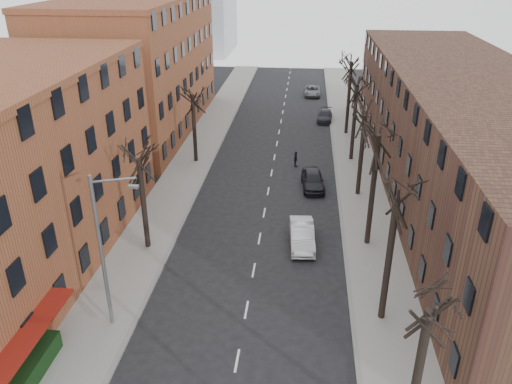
# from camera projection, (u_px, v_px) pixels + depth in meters

# --- Properties ---
(sidewalk_left) EXTENTS (4.00, 90.00, 0.15)m
(sidewalk_left) POSITION_uv_depth(u_px,v_px,m) (194.00, 157.00, 50.01)
(sidewalk_left) COLOR gray
(sidewalk_left) RESTS_ON ground
(sidewalk_right) EXTENTS (4.00, 90.00, 0.15)m
(sidewalk_right) POSITION_uv_depth(u_px,v_px,m) (356.00, 163.00, 48.56)
(sidewalk_right) COLOR gray
(sidewalk_right) RESTS_ON ground
(building_left_far) EXTENTS (12.00, 28.00, 14.00)m
(building_left_far) POSITION_uv_depth(u_px,v_px,m) (138.00, 68.00, 55.83)
(building_left_far) COLOR brown
(building_left_far) RESTS_ON ground
(building_right) EXTENTS (12.00, 50.00, 10.00)m
(building_right) POSITION_uv_depth(u_px,v_px,m) (463.00, 135.00, 41.23)
(building_right) COLOR #4C3223
(building_right) RESTS_ON ground
(awning_left) EXTENTS (1.20, 7.00, 0.15)m
(awning_left) POSITION_uv_depth(u_px,v_px,m) (39.00, 377.00, 24.14)
(awning_left) COLOR maroon
(awning_left) RESTS_ON ground
(hedge) EXTENTS (0.80, 6.00, 1.00)m
(hedge) POSITION_uv_depth(u_px,v_px,m) (24.00, 382.00, 22.97)
(hedge) COLOR black
(hedge) RESTS_ON sidewalk_left
(tree_right_b) EXTENTS (5.20, 5.20, 10.80)m
(tree_right_b) POSITION_uv_depth(u_px,v_px,m) (381.00, 319.00, 27.98)
(tree_right_b) COLOR black
(tree_right_b) RESTS_ON ground
(tree_right_c) EXTENTS (5.20, 5.20, 11.60)m
(tree_right_c) POSITION_uv_depth(u_px,v_px,m) (367.00, 244.00, 35.16)
(tree_right_c) COLOR black
(tree_right_c) RESTS_ON ground
(tree_right_d) EXTENTS (5.20, 5.20, 10.00)m
(tree_right_d) POSITION_uv_depth(u_px,v_px,m) (357.00, 195.00, 42.35)
(tree_right_d) COLOR black
(tree_right_d) RESTS_ON ground
(tree_right_e) EXTENTS (5.20, 5.20, 10.80)m
(tree_right_e) POSITION_uv_depth(u_px,v_px,m) (351.00, 160.00, 49.53)
(tree_right_e) COLOR black
(tree_right_e) RESTS_ON ground
(tree_right_f) EXTENTS (5.20, 5.20, 11.60)m
(tree_right_f) POSITION_uv_depth(u_px,v_px,m) (346.00, 134.00, 56.71)
(tree_right_f) COLOR black
(tree_right_f) RESTS_ON ground
(tree_left_a) EXTENTS (5.20, 5.20, 9.50)m
(tree_left_a) POSITION_uv_depth(u_px,v_px,m) (148.00, 248.00, 34.75)
(tree_left_a) COLOR black
(tree_left_a) RESTS_ON ground
(tree_left_b) EXTENTS (5.20, 5.20, 9.50)m
(tree_left_b) POSITION_uv_depth(u_px,v_px,m) (196.00, 162.00, 49.11)
(tree_left_b) COLOR black
(tree_left_b) RESTS_ON ground
(streetlight) EXTENTS (2.45, 0.22, 9.03)m
(streetlight) POSITION_uv_depth(u_px,v_px,m) (104.00, 247.00, 25.35)
(streetlight) COLOR slate
(streetlight) RESTS_ON ground
(silver_sedan) EXTENTS (1.95, 4.75, 1.53)m
(silver_sedan) POSITION_uv_depth(u_px,v_px,m) (302.00, 235.00, 34.80)
(silver_sedan) COLOR silver
(silver_sedan) RESTS_ON ground
(parked_car_near) EXTENTS (2.25, 4.71, 1.56)m
(parked_car_near) POSITION_uv_depth(u_px,v_px,m) (313.00, 180.00, 43.32)
(parked_car_near) COLOR black
(parked_car_near) RESTS_ON ground
(parked_car_mid) EXTENTS (2.05, 4.38, 1.24)m
(parked_car_mid) POSITION_uv_depth(u_px,v_px,m) (325.00, 116.00, 60.96)
(parked_car_mid) COLOR #212129
(parked_car_mid) RESTS_ON ground
(parked_car_far) EXTENTS (2.21, 4.76, 1.32)m
(parked_car_far) POSITION_uv_depth(u_px,v_px,m) (312.00, 91.00, 71.90)
(parked_car_far) COLOR slate
(parked_car_far) RESTS_ON ground
(pedestrian_crossing) EXTENTS (0.58, 0.97, 1.54)m
(pedestrian_crossing) POSITION_uv_depth(u_px,v_px,m) (296.00, 159.00, 47.66)
(pedestrian_crossing) COLOR black
(pedestrian_crossing) RESTS_ON ground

